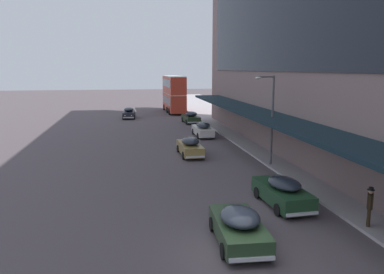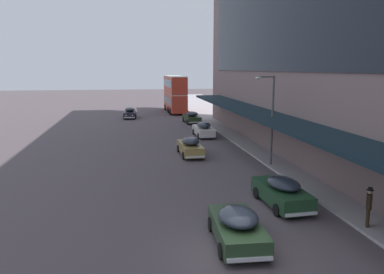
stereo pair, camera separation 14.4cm
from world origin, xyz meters
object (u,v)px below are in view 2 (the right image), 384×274
at_px(transit_bus_kerbside_front, 175,93).
at_px(sedan_trailing_near, 203,129).
at_px(sedan_far_back, 282,192).
at_px(sedan_lead_mid, 237,226).
at_px(street_lamp, 270,113).
at_px(pedestrian_at_kerb, 369,205).
at_px(sedan_trailing_mid, 192,117).
at_px(sedan_second_mid, 130,113).
at_px(sedan_oncoming_rear, 190,146).

relative_size(transit_bus_kerbside_front, sedan_trailing_near, 2.24).
relative_size(sedan_far_back, sedan_trailing_near, 0.96).
relative_size(sedan_lead_mid, street_lamp, 0.67).
bearing_deg(pedestrian_at_kerb, sedan_lead_mid, -177.00).
height_order(transit_bus_kerbside_front, pedestrian_at_kerb, transit_bus_kerbside_front).
bearing_deg(sedan_trailing_mid, sedan_second_mid, 140.71).
bearing_deg(sedan_far_back, pedestrian_at_kerb, -52.67).
height_order(transit_bus_kerbside_front, sedan_oncoming_rear, transit_bus_kerbside_front).
bearing_deg(sedan_trailing_near, sedan_lead_mid, -98.18).
xyz_separation_m(sedan_trailing_mid, pedestrian_at_kerb, (2.23, -34.95, 0.41)).
bearing_deg(sedan_second_mid, pedestrian_at_kerb, -75.93).
distance_m(sedan_trailing_near, street_lamp, 13.81).
height_order(sedan_trailing_mid, pedestrian_at_kerb, pedestrian_at_kerb).
relative_size(transit_bus_kerbside_front, sedan_oncoming_rear, 2.30).
bearing_deg(street_lamp, pedestrian_at_kerb, -88.21).
relative_size(sedan_far_back, sedan_trailing_mid, 1.05).
height_order(sedan_lead_mid, sedan_second_mid, sedan_lead_mid).
height_order(sedan_lead_mid, sedan_trailing_mid, sedan_lead_mid).
bearing_deg(street_lamp, sedan_far_back, -106.32).
distance_m(sedan_lead_mid, sedan_second_mid, 42.20).
xyz_separation_m(sedan_lead_mid, street_lamp, (5.93, 11.77, 3.26)).
distance_m(sedan_lead_mid, sedan_trailing_near, 25.25).
bearing_deg(sedan_second_mid, sedan_far_back, -78.50).
bearing_deg(sedan_trailing_near, pedestrian_at_kerb, -83.76).
height_order(sedan_far_back, sedan_lead_mid, sedan_far_back).
bearing_deg(transit_bus_kerbside_front, sedan_oncoming_rear, -94.83).
distance_m(sedan_second_mid, sedan_trailing_near, 18.69).
xyz_separation_m(sedan_far_back, sedan_oncoming_rear, (-2.89, 12.53, -0.01)).
bearing_deg(pedestrian_at_kerb, sedan_far_back, 127.33).
xyz_separation_m(sedan_far_back, pedestrian_at_kerb, (2.68, -3.51, 0.39)).
xyz_separation_m(sedan_trailing_mid, sedan_oncoming_rear, (-3.35, -18.90, 0.01)).
height_order(transit_bus_kerbside_front, street_lamp, street_lamp).
bearing_deg(sedan_oncoming_rear, pedestrian_at_kerb, -70.85).
bearing_deg(street_lamp, sedan_trailing_near, 100.03).
distance_m(transit_bus_kerbside_front, street_lamp, 36.51).
xyz_separation_m(transit_bus_kerbside_front, sedan_trailing_near, (0.19, -23.20, -2.47)).
distance_m(transit_bus_kerbside_front, sedan_trailing_mid, 13.16).
bearing_deg(sedan_lead_mid, street_lamp, 63.27).
relative_size(transit_bus_kerbside_front, sedan_far_back, 2.32).
height_order(sedan_second_mid, pedestrian_at_kerb, pedestrian_at_kerb).
distance_m(sedan_trailing_mid, pedestrian_at_kerb, 35.02).
relative_size(sedan_oncoming_rear, street_lamp, 0.70).
bearing_deg(sedan_second_mid, sedan_trailing_mid, -39.29).
relative_size(sedan_lead_mid, sedan_trailing_near, 0.93).
distance_m(sedan_far_back, sedan_trailing_near, 21.15).
relative_size(sedan_lead_mid, sedan_second_mid, 0.88).
height_order(sedan_lead_mid, sedan_trailing_near, sedan_trailing_near).
bearing_deg(sedan_far_back, transit_bus_kerbside_front, 90.26).
xyz_separation_m(sedan_trailing_near, street_lamp, (2.34, -13.22, 3.25)).
xyz_separation_m(sedan_second_mid, street_lamp, (10.08, -30.22, 3.26)).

